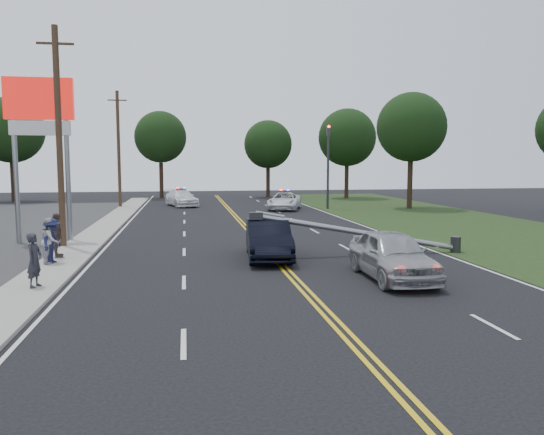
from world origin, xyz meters
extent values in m
plane|color=black|center=(0.00, 0.00, 0.00)|extent=(120.00, 120.00, 0.00)
cube|color=gray|center=(-8.40, 10.00, 0.06)|extent=(1.80, 70.00, 0.12)
cube|color=black|center=(13.50, 10.00, 0.01)|extent=(12.00, 80.00, 0.01)
cube|color=gold|center=(0.00, 10.00, 0.01)|extent=(0.36, 80.00, 0.00)
cylinder|color=gray|center=(-11.70, 14.00, 3.50)|extent=(0.24, 0.24, 7.00)
cylinder|color=gray|center=(-9.30, 14.00, 3.50)|extent=(0.24, 0.24, 7.00)
cube|color=red|center=(-10.50, 14.00, 7.00)|extent=(3.20, 0.35, 2.00)
cube|color=white|center=(-10.50, 14.00, 5.60)|extent=(2.80, 0.30, 0.70)
cylinder|color=#2D2D30|center=(8.30, 30.00, 3.50)|extent=(0.20, 0.20, 7.00)
cube|color=#2D2D30|center=(8.30, 30.00, 6.60)|extent=(0.28, 0.28, 0.90)
sphere|color=#FF0C07|center=(8.30, 29.84, 6.90)|extent=(0.22, 0.22, 0.22)
cylinder|color=#2D2D30|center=(8.10, 8.00, 0.35)|extent=(0.44, 0.44, 0.70)
cylinder|color=gray|center=(3.67, 8.00, 0.98)|extent=(8.90, 0.24, 1.80)
cube|color=#2D2D30|center=(-0.76, 8.00, 1.76)|extent=(0.55, 0.32, 0.30)
cylinder|color=#382619|center=(-9.20, 12.00, 5.00)|extent=(0.28, 0.28, 10.00)
cube|color=#382619|center=(-9.20, 12.00, 9.20)|extent=(1.60, 0.10, 0.10)
cylinder|color=#382619|center=(-9.20, 34.00, 5.00)|extent=(0.28, 0.28, 10.00)
cube|color=#382619|center=(-9.20, 34.00, 9.20)|extent=(1.60, 0.10, 0.10)
cylinder|color=black|center=(-20.59, 43.08, 2.06)|extent=(0.44, 0.44, 4.13)
sphere|color=black|center=(-20.59, 43.08, 7.11)|extent=(6.48, 6.48, 6.48)
cylinder|color=black|center=(-6.18, 46.05, 1.94)|extent=(0.44, 0.44, 3.88)
sphere|color=black|center=(-6.18, 46.05, 6.68)|extent=(5.60, 5.60, 5.60)
cylinder|color=black|center=(5.63, 45.63, 1.72)|extent=(0.44, 0.44, 3.44)
sphere|color=black|center=(5.63, 45.63, 5.93)|extent=(5.36, 5.36, 5.36)
cylinder|color=black|center=(13.89, 42.67, 1.92)|extent=(0.44, 0.44, 3.84)
sphere|color=black|center=(13.89, 42.67, 6.62)|extent=(6.25, 6.25, 6.25)
cylinder|color=black|center=(15.33, 29.30, 2.00)|extent=(0.44, 0.44, 4.00)
sphere|color=black|center=(15.33, 29.30, 6.89)|extent=(5.84, 5.84, 5.84)
imported|color=black|center=(-0.27, 7.88, 0.81)|extent=(2.09, 5.01, 1.61)
imported|color=#A1A5A9|center=(3.30, 3.43, 0.83)|extent=(2.06, 4.91, 1.66)
imported|color=white|center=(4.55, 29.90, 0.72)|extent=(3.84, 5.63, 1.43)
imported|color=white|center=(-3.97, 34.79, 0.73)|extent=(3.44, 5.39, 1.45)
imported|color=#26262E|center=(-8.22, 3.60, 0.96)|extent=(0.55, 0.70, 1.68)
imported|color=#B8B8BD|center=(-8.72, 7.66, 0.99)|extent=(0.70, 0.88, 1.74)
imported|color=#181C3D|center=(-8.66, 7.66, 0.97)|extent=(0.88, 1.22, 1.71)
imported|color=#544543|center=(-8.76, 8.90, 1.02)|extent=(0.61, 1.12, 1.80)
camera|label=1|loc=(-3.61, -13.42, 3.97)|focal=35.00mm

